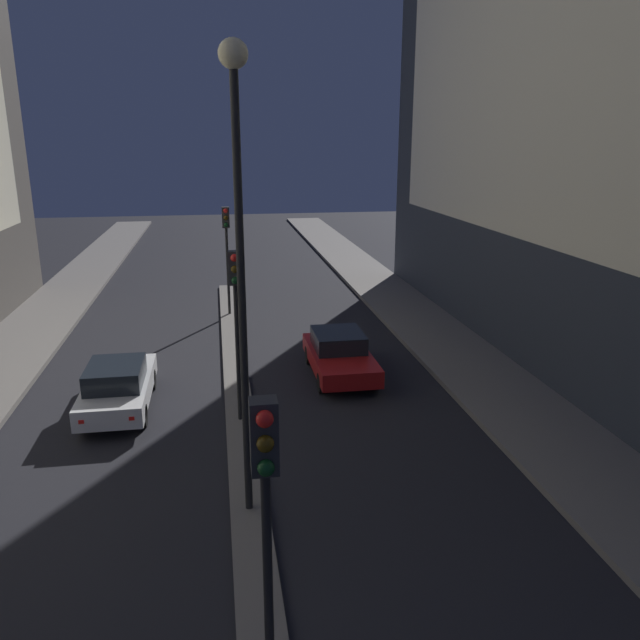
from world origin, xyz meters
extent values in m
cube|color=#66605B|center=(0.00, 16.11, 0.07)|extent=(0.82, 30.22, 0.13)
cylinder|color=black|center=(0.00, 4.34, 2.07)|extent=(0.12, 0.12, 3.88)
cube|color=#2D2D2D|center=(0.00, 4.34, 4.46)|extent=(0.32, 0.28, 0.90)
sphere|color=red|center=(0.00, 4.16, 4.76)|extent=(0.20, 0.20, 0.20)
sphere|color=#4C380A|center=(0.00, 4.16, 4.46)|extent=(0.20, 0.20, 0.20)
sphere|color=#0F3D19|center=(0.00, 4.16, 4.16)|extent=(0.20, 0.20, 0.20)
cylinder|color=black|center=(0.00, 14.16, 2.07)|extent=(0.12, 0.12, 3.88)
cube|color=#2D2D2D|center=(0.00, 14.16, 4.46)|extent=(0.32, 0.28, 0.90)
sphere|color=red|center=(0.00, 13.98, 4.76)|extent=(0.20, 0.20, 0.20)
sphere|color=#4C380A|center=(0.00, 13.98, 4.46)|extent=(0.20, 0.20, 0.20)
sphere|color=#0F3D19|center=(0.00, 13.98, 4.16)|extent=(0.20, 0.20, 0.20)
cylinder|color=black|center=(0.00, 25.42, 2.07)|extent=(0.12, 0.12, 3.88)
cube|color=#2D2D2D|center=(0.00, 25.42, 4.46)|extent=(0.32, 0.28, 0.90)
sphere|color=red|center=(0.00, 25.24, 4.76)|extent=(0.20, 0.20, 0.20)
sphere|color=#4C380A|center=(0.00, 25.24, 4.46)|extent=(0.20, 0.20, 0.20)
sphere|color=#0F3D19|center=(0.00, 25.24, 4.16)|extent=(0.20, 0.20, 0.20)
cylinder|color=black|center=(0.00, 9.69, 4.56)|extent=(0.16, 0.16, 8.85)
sphere|color=#F9EAB2|center=(0.00, 9.69, 9.14)|extent=(0.54, 0.54, 0.54)
cube|color=silver|center=(-3.49, 15.78, 0.61)|extent=(1.82, 4.47, 0.59)
cube|color=black|center=(-3.49, 15.45, 1.20)|extent=(1.54, 2.01, 0.59)
cube|color=red|center=(-4.13, 13.55, 0.64)|extent=(0.14, 0.04, 0.10)
cube|color=red|center=(-2.85, 13.55, 0.64)|extent=(0.14, 0.04, 0.10)
cylinder|color=black|center=(-4.29, 17.17, 0.32)|extent=(0.22, 0.64, 0.64)
cylinder|color=black|center=(-2.69, 17.17, 0.32)|extent=(0.22, 0.64, 0.64)
cylinder|color=black|center=(-4.29, 14.40, 0.32)|extent=(0.22, 0.64, 0.64)
cylinder|color=black|center=(-2.69, 14.40, 0.32)|extent=(0.22, 0.64, 0.64)
cube|color=maroon|center=(3.49, 17.33, 0.60)|extent=(1.93, 4.35, 0.56)
cube|color=black|center=(3.49, 17.66, 1.16)|extent=(1.64, 1.96, 0.57)
cube|color=red|center=(2.81, 19.51, 0.63)|extent=(0.14, 0.04, 0.10)
cube|color=red|center=(4.16, 19.51, 0.63)|extent=(0.14, 0.04, 0.10)
cylinder|color=black|center=(2.64, 18.68, 0.32)|extent=(0.22, 0.64, 0.64)
cylinder|color=black|center=(4.34, 18.68, 0.32)|extent=(0.22, 0.64, 0.64)
cylinder|color=black|center=(2.64, 15.98, 0.32)|extent=(0.22, 0.64, 0.64)
cylinder|color=black|center=(4.34, 15.98, 0.32)|extent=(0.22, 0.64, 0.64)
camera|label=1|loc=(-0.43, -2.10, 7.70)|focal=35.00mm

